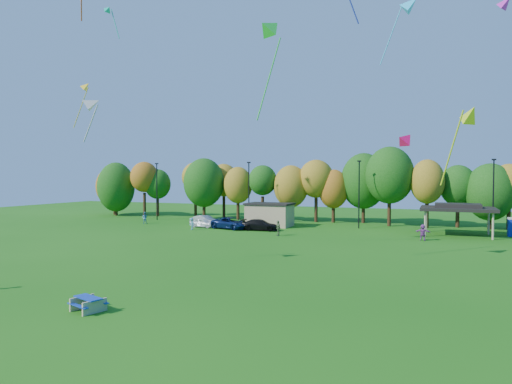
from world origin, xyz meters
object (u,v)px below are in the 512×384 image
at_px(car_c, 231,223).
at_px(car_d, 260,225).
at_px(picnic_table, 88,303).
at_px(car_a, 203,223).
at_px(car_b, 205,221).

distance_m(car_c, car_d, 4.23).
height_order(picnic_table, car_a, car_a).
relative_size(car_a, car_b, 0.81).
xyz_separation_m(car_a, car_c, (4.29, -0.24, 0.14)).
xyz_separation_m(picnic_table, car_d, (-4.62, 35.98, 0.29)).
height_order(car_a, car_d, car_d).
distance_m(car_a, car_c, 4.30).
bearing_deg(car_c, car_a, 103.38).
bearing_deg(picnic_table, car_d, 114.59).
xyz_separation_m(car_a, car_b, (-0.49, 1.52, 0.12)).
bearing_deg(picnic_table, car_b, 127.11).
bearing_deg(car_d, car_a, 83.23).
height_order(car_b, car_d, car_b).
bearing_deg(car_a, picnic_table, -153.91).
xyz_separation_m(car_b, car_c, (4.78, -1.75, 0.02)).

